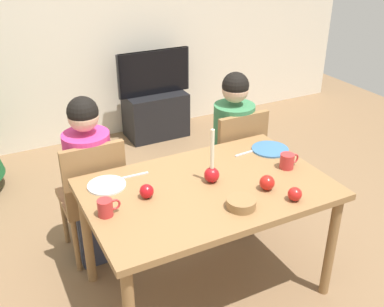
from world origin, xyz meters
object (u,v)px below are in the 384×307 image
(mug_left, at_px, (106,208))
(apple_by_right_mug, at_px, (267,183))
(chair_left, at_px, (93,193))
(apple_by_left_plate, at_px, (295,194))
(person_left_child, at_px, (91,183))
(apple_near_candle, at_px, (147,191))
(tv_stand, at_px, (156,115))
(dining_table, at_px, (208,198))
(plate_left, at_px, (107,185))
(mug_right, at_px, (287,161))
(tv, at_px, (154,73))
(chair_right, at_px, (235,158))
(bowl_walnuts, at_px, (241,203))
(plate_right, at_px, (270,149))
(person_right_child, at_px, (233,150))
(candle_centerpiece, at_px, (212,171))

(mug_left, height_order, apple_by_right_mug, mug_left)
(chair_left, distance_m, apple_by_left_plate, 1.32)
(person_left_child, distance_m, apple_near_candle, 0.65)
(tv_stand, relative_size, mug_left, 5.19)
(dining_table, xyz_separation_m, plate_left, (-0.52, 0.26, 0.09))
(person_left_child, xyz_separation_m, mug_right, (1.06, -0.67, 0.23))
(tv, distance_m, plate_left, 2.34)
(dining_table, xyz_separation_m, tv_stand, (0.63, 2.30, -0.43))
(chair_right, relative_size, bowl_walnuts, 5.71)
(tv_stand, xyz_separation_m, mug_right, (-0.09, -2.33, 0.56))
(tv, distance_m, mug_left, 2.62)
(plate_right, bearing_deg, apple_near_candle, -169.97)
(person_right_child, height_order, tv, person_right_child)
(mug_left, height_order, apple_by_left_plate, mug_left)
(apple_near_candle, bearing_deg, mug_left, -165.97)
(dining_table, distance_m, tv, 2.39)
(tv, bearing_deg, dining_table, -105.29)
(person_right_child, xyz_separation_m, tv_stand, (0.06, 1.66, -0.33))
(candle_centerpiece, xyz_separation_m, apple_by_right_mug, (0.24, -0.22, -0.02))
(tv_stand, height_order, bowl_walnuts, bowl_walnuts)
(tv, xyz_separation_m, plate_right, (-0.04, -2.08, 0.05))
(chair_right, height_order, apple_by_left_plate, chair_right)
(chair_left, relative_size, chair_right, 1.00)
(chair_right, height_order, tv_stand, chair_right)
(tv, distance_m, apple_by_right_mug, 2.51)
(plate_left, height_order, mug_right, mug_right)
(person_left_child, bearing_deg, plate_left, -89.31)
(dining_table, height_order, mug_right, mug_right)
(mug_right, relative_size, apple_by_right_mug, 1.51)
(tv_stand, height_order, candle_centerpiece, candle_centerpiece)
(plate_right, bearing_deg, plate_left, 177.57)
(tv, distance_m, bowl_walnuts, 2.64)
(tv, height_order, apple_by_left_plate, tv)
(tv_stand, bearing_deg, apple_near_candle, -113.64)
(plate_left, relative_size, mug_right, 1.68)
(dining_table, bearing_deg, apple_by_right_mug, -32.70)
(tv, bearing_deg, person_left_child, -124.72)
(person_left_child, height_order, tv_stand, person_left_child)
(person_right_child, bearing_deg, apple_by_right_mug, -109.36)
(dining_table, xyz_separation_m, bowl_walnuts, (0.05, -0.27, 0.11))
(chair_left, relative_size, candle_centerpiece, 2.70)
(plate_left, distance_m, mug_left, 0.29)
(chair_right, xyz_separation_m, plate_left, (-1.09, -0.34, 0.24))
(mug_left, xyz_separation_m, apple_by_right_mug, (0.89, -0.17, -0.00))
(tv, distance_m, candle_centerpiece, 2.34)
(tv_stand, relative_size, tv, 0.81)
(tv_stand, distance_m, apple_by_left_plate, 2.71)
(apple_near_candle, distance_m, apple_by_right_mug, 0.68)
(person_right_child, xyz_separation_m, candle_centerpiece, (-0.52, -0.60, 0.25))
(person_left_child, relative_size, person_right_child, 1.00)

